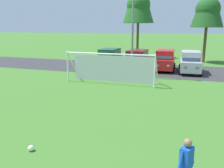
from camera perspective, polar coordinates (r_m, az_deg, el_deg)
ground_plane at (r=16.48m, az=3.35°, el=-2.10°), size 400.00×400.00×0.00m
parking_lot_strip at (r=26.05m, az=9.39°, el=3.52°), size 52.00×8.40×0.01m
soccer_ball at (r=9.40m, az=-19.14°, el=-14.55°), size 0.22×0.22×0.22m
soccer_goal at (r=19.34m, az=-0.07°, el=4.17°), size 7.44×1.99×2.57m
player_striker_near at (r=6.86m, az=17.52°, el=-18.72°), size 0.45×0.67×1.64m
parked_car_slot_far_left at (r=26.70m, az=-0.65°, el=6.35°), size 2.15×4.61×2.16m
parked_car_slot_left at (r=25.22m, az=6.08°, el=5.85°), size 2.21×4.64×2.16m
parked_car_slot_center_left at (r=25.64m, az=12.76°, el=5.72°), size 2.29×4.68×2.16m
parked_car_slot_center at (r=24.93m, az=18.54°, el=5.15°), size 2.36×4.71×2.16m
tree_mid_left at (r=33.29m, az=22.42°, el=17.68°), size 4.05×4.05×10.80m
street_lamp at (r=20.89m, az=5.48°, el=12.99°), size 2.00×0.32×8.25m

